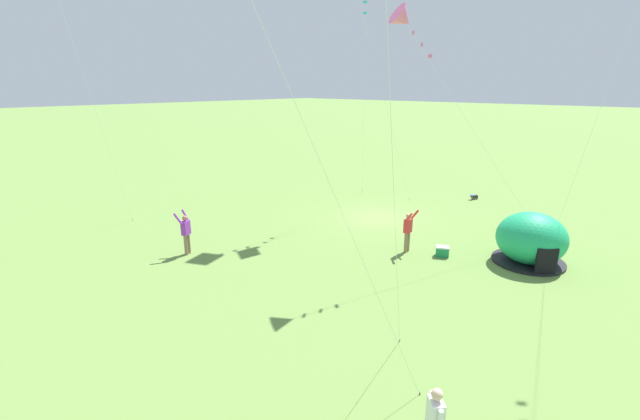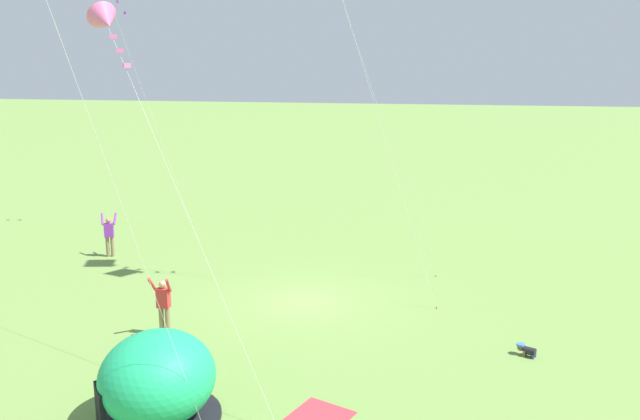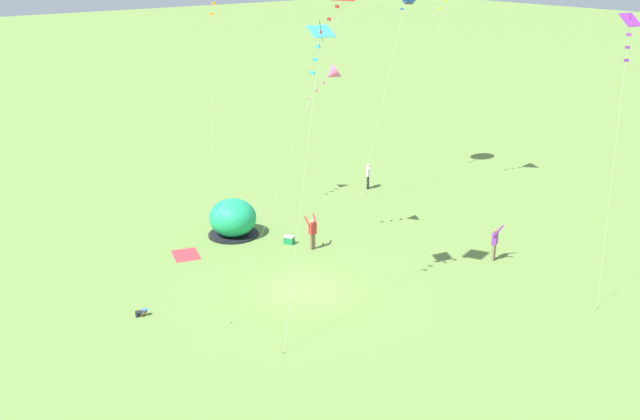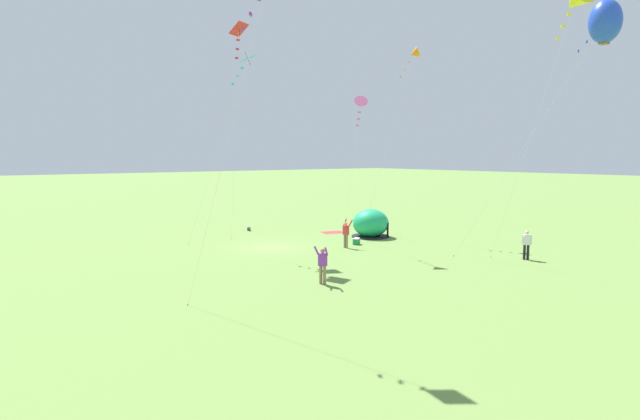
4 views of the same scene
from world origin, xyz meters
TOP-DOWN VIEW (x-y plane):
  - ground_plane at (0.00, 0.00)m, footprint 300.00×300.00m
  - popup_tent at (-8.17, 0.97)m, footprint 2.81×2.81m
  - picnic_blanket at (-7.27, -2.48)m, footprint 2.00×1.73m
  - cooler_box at (-5.25, 2.72)m, footprint 0.64×0.58m
  - toddler_crawling at (-2.39, -7.28)m, footprint 0.38×0.55m
  - person_with_toddler at (-9.91, 12.46)m, footprint 0.45×0.44m
  - person_arms_raised at (-3.86, 3.27)m, footprint 0.49×0.68m
  - person_far_back at (3.01, 9.80)m, footprint 0.63×0.72m
  - kite_red at (2.18, 0.20)m, footprint 2.32×5.48m
  - kite_purple at (7.46, 12.10)m, footprint 2.52×3.56m
  - kite_cyan at (1.47, -0.37)m, footprint 3.20×4.50m
  - kite_pink at (-3.89, 4.56)m, footprint 4.76×7.13m

SIDE VIEW (x-z plane):
  - ground_plane at x=0.00m, z-range 0.00..0.00m
  - picnic_blanket at x=-7.27m, z-range 0.00..0.01m
  - toddler_crawling at x=-2.39m, z-range 0.02..0.34m
  - cooler_box at x=-5.25m, z-range 0.00..0.44m
  - person_with_toddler at x=-9.91m, z-range 0.10..1.82m
  - popup_tent at x=-8.17m, z-range -0.05..2.05m
  - person_arms_raised at x=-3.86m, z-range 0.05..1.94m
  - person_far_back at x=3.01m, z-range 0.05..1.94m
  - kite_pink at x=-3.89m, z-range 4.34..14.09m
  - kite_cyan at x=1.47m, z-range 5.46..17.99m
  - kite_purple at x=7.46m, z-range 5.52..18.08m
  - kite_red at x=2.18m, z-range 6.26..20.32m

